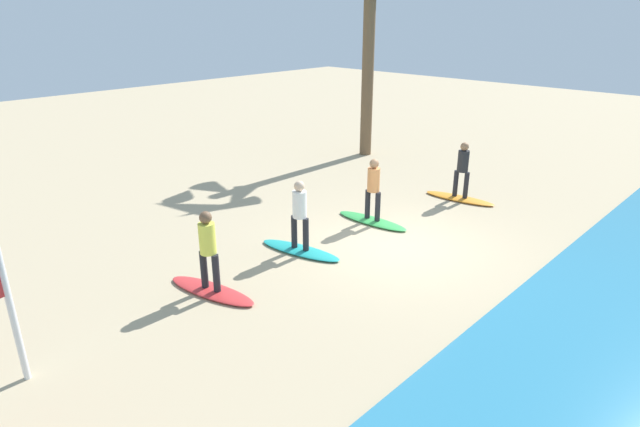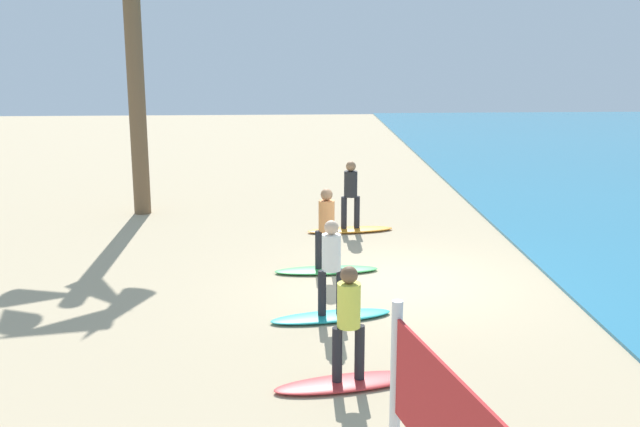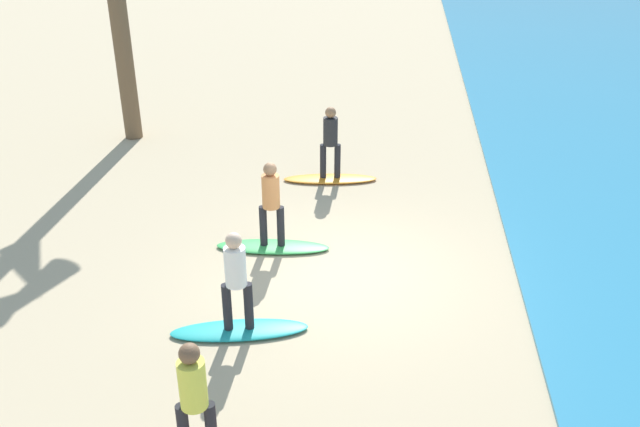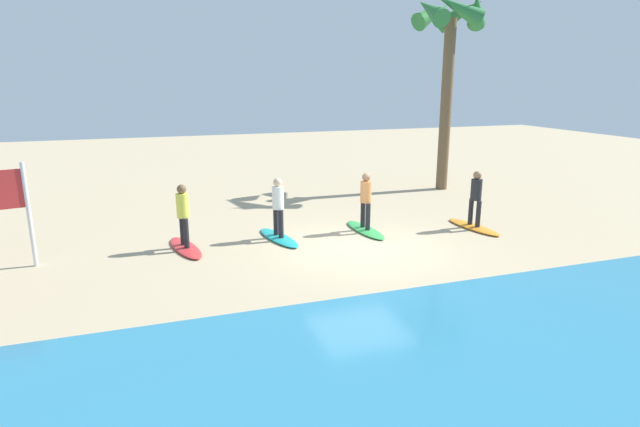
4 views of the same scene
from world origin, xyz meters
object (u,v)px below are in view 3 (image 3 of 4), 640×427
Objects in this scene: surfboard_teal at (239,330)px; surfer_teal at (236,275)px; surfboard_orange at (330,179)px; surfer_red at (194,394)px; surfboard_green at (273,247)px; surfer_green at (271,199)px; surfer_orange at (330,137)px.

surfer_teal is at bearing -11.36° from surfboard_teal.
surfboard_orange is 8.40m from surfer_red.
surfboard_orange is 3.28m from surfboard_green.
surfer_green is 1.00× the size of surfer_red.
surfer_orange is 3.28m from surfer_green.
surfer_green is (3.19, -0.77, 0.00)m from surfer_orange.
surfboard_green is (3.19, -0.77, 0.00)m from surfboard_orange.
surfboard_green is at bearing -110.67° from surfboard_orange.
surfboard_orange is 5.84m from surfboard_teal.
surfer_teal reaches higher than surfboard_orange.
surfer_teal is at bearing -1.58° from surfer_green.
surfer_red reaches higher than surfboard_orange.
surfboard_orange is 1.28× the size of surfer_red.
surfer_orange and surfer_teal have the same top height.
surfer_teal reaches higher than surfboard_teal.
surfer_green and surfer_teal have the same top height.
surfer_green reaches higher than surfboard_teal.
surfboard_green is at bearing -90.00° from surfer_green.
surfer_orange is at bearing 70.38° from surfboard_teal.
surfer_red is (8.31, -0.77, 0.99)m from surfboard_orange.
surfer_red is (5.12, 0.00, 0.00)m from surfer_green.
surfer_green is 2.77m from surfboard_teal.
surfer_orange is (0.00, 0.00, 0.99)m from surfboard_orange.
surfer_teal is 1.00× the size of surfer_red.
surfboard_green is 2.77m from surfer_teal.
surfer_red is (2.53, 0.07, 0.00)m from surfer_teal.
surfer_red is (8.31, -0.77, 0.00)m from surfer_orange.
surfer_green and surfer_red have the same top height.
surfer_orange is at bearing 174.74° from surfer_red.
surfboard_green is 1.28× the size of surfer_green.
surfer_orange reaches higher than surfboard_orange.
surfer_red is at bearing 1.64° from surfer_teal.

